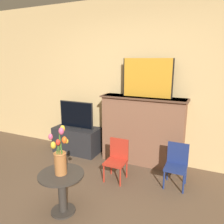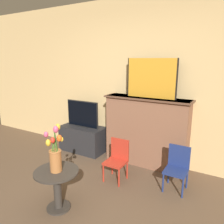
{
  "view_description": "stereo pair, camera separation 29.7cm",
  "coord_description": "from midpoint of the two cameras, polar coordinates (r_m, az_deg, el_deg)",
  "views": [
    {
      "loc": [
        1.18,
        -1.4,
        1.73
      ],
      "look_at": [
        -0.02,
        1.23,
        1.03
      ],
      "focal_mm": 35.0,
      "sensor_mm": 36.0,
      "label": 1
    },
    {
      "loc": [
        1.44,
        -1.26,
        1.73
      ],
      "look_at": [
        -0.02,
        1.23,
        1.03
      ],
      "focal_mm": 35.0,
      "sensor_mm": 36.0,
      "label": 2
    }
  ],
  "objects": [
    {
      "name": "chair_blue",
      "position": [
        3.18,
        19.32,
        -13.26
      ],
      "size": [
        0.29,
        0.29,
        0.6
      ],
      "color": "navy",
      "rests_on": "ground"
    },
    {
      "name": "wall_back",
      "position": [
        3.72,
        9.62,
        7.64
      ],
      "size": [
        8.0,
        0.06,
        2.7
      ],
      "color": "tan",
      "rests_on": "ground"
    },
    {
      "name": "tv_monitor",
      "position": [
        4.1,
        -5.68,
        -0.65
      ],
      "size": [
        0.68,
        0.12,
        0.5
      ],
      "color": "black",
      "rests_on": "tv_stand"
    },
    {
      "name": "vase_tulips",
      "position": [
        2.52,
        -11.31,
        -10.93
      ],
      "size": [
        0.18,
        0.17,
        0.55
      ],
      "color": "#AD6B38",
      "rests_on": "side_table"
    },
    {
      "name": "painting",
      "position": [
        3.46,
        12.69,
        8.58
      ],
      "size": [
        0.8,
        0.03,
        0.6
      ],
      "color": "black",
      "rests_on": "fireplace_mantel"
    },
    {
      "name": "fireplace_mantel",
      "position": [
        3.64,
        11.23,
        -4.92
      ],
      "size": [
        1.4,
        0.35,
        1.14
      ],
      "color": "brown",
      "rests_on": "ground"
    },
    {
      "name": "tv_stand",
      "position": [
        4.24,
        -5.57,
        -6.97
      ],
      "size": [
        0.85,
        0.43,
        0.48
      ],
      "color": "#232326",
      "rests_on": "ground"
    },
    {
      "name": "side_table",
      "position": [
        2.7,
        -10.95,
        -18.07
      ],
      "size": [
        0.51,
        0.51,
        0.49
      ],
      "color": "#332D28",
      "rests_on": "ground"
    },
    {
      "name": "chair_red",
      "position": [
        3.25,
        4.07,
        -11.92
      ],
      "size": [
        0.29,
        0.29,
        0.6
      ],
      "color": "#B22D1E",
      "rests_on": "ground"
    }
  ]
}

